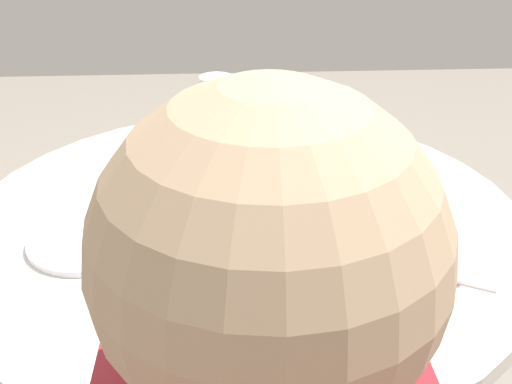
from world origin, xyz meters
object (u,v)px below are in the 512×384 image
Objects in this scene: fork at (442,243)px; bread_plate at (89,240)px; knife at (467,249)px; dining_table at (245,296)px; water_glass at (217,107)px; breakfast_pizza at (268,178)px; salt_shaker at (242,282)px; pizza_plate at (267,188)px.

bread_plate is at bearing -66.91° from fork.
fork is 1.00× the size of knife.
dining_table is 0.40m from water_glass.
breakfast_pizza is at bearing -99.31° from knife.
breakfast_pizza is 1.69× the size of fork.
breakfast_pizza reaches higher than salt_shaker.
dining_table is 0.19m from pizza_plate.
water_glass is (0.40, -0.19, 0.06)m from bread_plate.
dining_table is at bearing -172.62° from water_glass.
dining_table is 3.00× the size of breakfast_pizza.
dining_table is at bearing -83.62° from fork.
bread_plate is (-0.07, 0.24, 0.17)m from dining_table.
breakfast_pizza is 1.69× the size of knife.
dining_table is 0.39m from knife.
pizza_plate is 0.32m from bread_plate.
breakfast_pizza is (0.00, -0.00, 0.02)m from pizza_plate.
water_glass is at bearing 3.25° from salt_shaker.
pizza_plate is 0.31m from salt_shaker.
water_glass is (0.33, 0.04, 0.23)m from dining_table.
breakfast_pizza is at bearing -6.79° from pizza_plate.
breakfast_pizza reaches higher than dining_table.
bread_plate is 1.42× the size of water_glass.
water_glass is (0.25, 0.09, 0.06)m from pizza_plate.
breakfast_pizza reaches higher than pizza_plate.
knife is at bearing -74.07° from salt_shaker.
water_glass reaches higher than pizza_plate.
fork and knife have the same top height.
pizza_plate reaches higher than dining_table.
breakfast_pizza reaches higher than knife.
pizza_plate is 0.27m from water_glass.
salt_shaker is at bearing 169.72° from breakfast_pizza.
pizza_plate is at bearing -100.30° from fork.
dining_table is 0.30m from salt_shaker.
bread_plate is 0.45m from water_glass.
water_glass is 0.55m from salt_shaker.
water_glass reaches higher than fork.
bread_plate is 1.02× the size of fork.
fork is 3.05× the size of salt_shaker.
fork is at bearing -94.42° from bread_plate.
water_glass is 2.19× the size of salt_shaker.
knife is at bearing -95.86° from bread_plate.
salt_shaker is at bearing 169.72° from pizza_plate.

